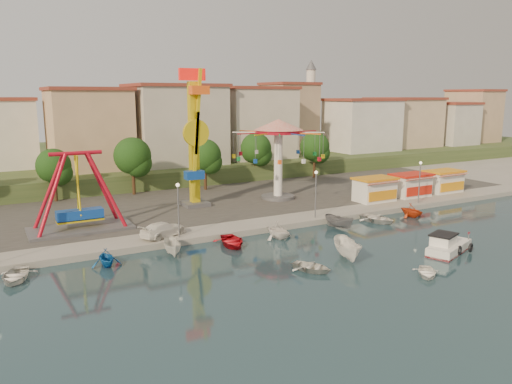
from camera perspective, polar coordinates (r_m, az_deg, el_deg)
ground at (r=41.61m, az=8.29°, el=-8.80°), size 200.00×200.00×0.00m
quay_deck at (r=96.98m, az=-14.48°, el=2.55°), size 200.00×100.00×0.60m
asphalt_pad at (r=66.87m, az=-7.44°, el=-0.64°), size 90.00×28.00×0.01m
hill_terrace at (r=101.62m, az=-15.24°, el=3.57°), size 200.00×60.00×3.00m
pirate_ship_ride at (r=52.86m, az=-19.64°, el=-0.12°), size 10.00×5.00×8.00m
kamikaze_tower at (r=60.52m, az=-7.00°, el=5.81°), size 3.20×3.10×16.50m
wave_swinger at (r=64.80m, az=2.57°, el=5.86°), size 11.60×11.60×10.40m
booth_left at (r=65.67m, az=13.41°, el=0.32°), size 5.40×3.78×3.08m
booth_mid at (r=70.11m, az=17.29°, el=0.79°), size 5.40×3.78×3.08m
booth_right at (r=74.77m, az=20.64°, el=1.19°), size 5.40×3.78×3.08m
lamp_post_1 at (r=48.04m, az=-8.85°, el=-2.26°), size 0.14×0.14×5.00m
lamp_post_2 at (r=55.46m, az=6.83°, el=-0.41°), size 0.14×0.14×5.00m
lamp_post_3 at (r=66.00m, az=18.17°, el=0.95°), size 0.14×0.14×5.00m
tree_1 at (r=68.24m, az=-22.13°, el=2.79°), size 4.35×4.35×6.80m
tree_2 at (r=69.62m, az=-13.94°, el=4.02°), size 5.02×5.02×7.85m
tree_3 at (r=71.57m, az=-5.86°, el=4.18°), size 4.68×4.68×7.32m
tree_4 at (r=78.60m, az=-0.00°, el=4.99°), size 4.86×4.86×7.60m
tree_5 at (r=82.43m, az=6.73°, el=5.17°), size 4.83×4.83×7.54m
building_1 at (r=82.65m, az=-27.25°, el=5.16°), size 12.33×9.01×8.63m
building_2 at (r=84.58m, az=-18.39°, el=6.81°), size 11.95×9.28×11.23m
building_3 at (r=85.31m, az=-8.76°, el=6.59°), size 12.59×10.50×9.20m
building_4 at (r=93.87m, az=-1.72°, el=7.12°), size 10.75×9.23×9.24m
building_5 at (r=99.07m, az=5.69°, el=7.85°), size 12.77×10.96×11.21m
building_6 at (r=105.00m, az=11.54°, el=8.17°), size 8.23×8.98×12.36m
building_7 at (r=116.69m, az=14.40°, el=7.43°), size 11.59×10.93×8.76m
building_8 at (r=122.28m, az=21.35°, el=8.07°), size 12.84×9.28×12.58m
building_9 at (r=134.67m, az=24.11°, el=7.36°), size 12.95×9.17×9.21m
minaret at (r=104.02m, az=6.24°, el=10.16°), size 2.80×2.80×18.00m
cabin_motorboat at (r=48.53m, az=21.07°, el=-5.88°), size 6.03×3.96×1.98m
rowboat_a at (r=41.05m, az=6.40°, el=-8.51°), size 3.67×4.11×0.70m
rowboat_b at (r=41.98m, az=18.93°, el=-8.68°), size 3.49×3.57×0.60m
skiff at (r=44.15m, az=10.45°, el=-6.45°), size 3.33×5.01×1.81m
van at (r=48.99m, az=-10.57°, el=-4.21°), size 5.26×3.74×1.41m
moored_boat_0 at (r=42.99m, az=-25.83°, el=-8.59°), size 3.84×4.58×0.81m
moored_boat_1 at (r=43.67m, az=-16.77°, el=-7.17°), size 2.47×2.85×1.49m
moored_boat_2 at (r=45.16m, az=-9.49°, el=-6.27°), size 2.10×3.94×1.44m
moored_boat_3 at (r=47.41m, az=-2.80°, el=-5.65°), size 3.72×4.68×0.87m
moored_boat_4 at (r=49.67m, az=2.52°, el=-4.36°), size 3.41×3.76×1.72m
moored_boat_5 at (r=54.01m, az=9.50°, el=-3.38°), size 2.14×3.97×1.45m
moored_boat_6 at (r=57.54m, az=13.72°, el=-2.96°), size 3.89×4.75×0.86m
moored_boat_7 at (r=61.05m, az=17.34°, el=-1.98°), size 2.94×3.33×1.63m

